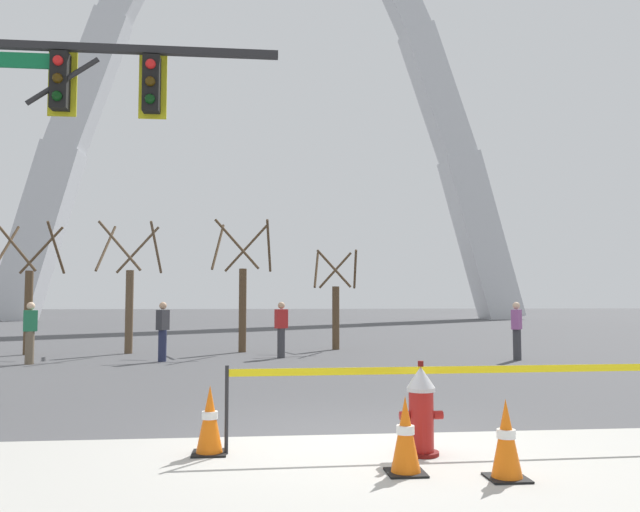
{
  "coord_description": "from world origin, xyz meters",
  "views": [
    {
      "loc": [
        -1.08,
        -7.48,
        1.63
      ],
      "look_at": [
        0.2,
        5.0,
        2.5
      ],
      "focal_mm": 36.03,
      "sensor_mm": 36.0,
      "label": 1
    }
  ],
  "objects": [
    {
      "name": "ground_plane",
      "position": [
        0.0,
        0.0,
        0.0
      ],
      "size": [
        240.0,
        240.0,
        0.0
      ],
      "primitive_type": "plane",
      "color": "#474749"
    },
    {
      "name": "fire_hydrant",
      "position": [
        0.68,
        -0.77,
        0.47
      ],
      "size": [
        0.46,
        0.48,
        0.99
      ],
      "color": "#5E0F0D",
      "rests_on": "ground"
    },
    {
      "name": "caution_tape_barrier",
      "position": [
        1.22,
        -0.46,
        0.64
      ],
      "size": [
        5.19,
        0.16,
        0.94
      ],
      "color": "#232326",
      "rests_on": "ground"
    },
    {
      "name": "traffic_cone_by_hydrant",
      "position": [
        1.22,
        -1.74,
        0.36
      ],
      "size": [
        0.36,
        0.36,
        0.73
      ],
      "color": "black",
      "rests_on": "ground"
    },
    {
      "name": "traffic_cone_mid_sidewalk",
      "position": [
        -1.53,
        -0.5,
        0.36
      ],
      "size": [
        0.36,
        0.36,
        0.73
      ],
      "color": "black",
      "rests_on": "ground"
    },
    {
      "name": "traffic_cone_curb_edge",
      "position": [
        0.35,
        -1.47,
        0.36
      ],
      "size": [
        0.36,
        0.36,
        0.73
      ],
      "color": "black",
      "rests_on": "ground"
    },
    {
      "name": "traffic_signal_gantry",
      "position": [
        -4.38,
        2.69,
        4.07
      ],
      "size": [
        5.02,
        0.44,
        6.0
      ],
      "color": "#232326",
      "rests_on": "ground"
    },
    {
      "name": "monument_arch",
      "position": [
        0.0,
        47.73,
        19.27
      ],
      "size": [
        44.83,
        3.15,
        44.43
      ],
      "color": "silver",
      "rests_on": "ground"
    },
    {
      "name": "tree_far_left",
      "position": [
        -7.89,
        12.82,
        1.77
      ],
      "size": [
        1.84,
        1.85,
        3.99
      ],
      "color": "brown",
      "rests_on": "ground"
    },
    {
      "name": "tree_left_mid",
      "position": [
        -4.93,
        12.94,
        1.8
      ],
      "size": [
        1.87,
        1.88,
        4.04
      ],
      "color": "brown",
      "rests_on": "ground"
    },
    {
      "name": "tree_center_left",
      "position": [
        -1.44,
        13.1,
        1.85
      ],
      "size": [
        1.92,
        1.93,
        4.15
      ],
      "color": "brown",
      "rests_on": "ground"
    },
    {
      "name": "tree_center_right",
      "position": [
        1.64,
        13.88,
        1.47
      ],
      "size": [
        1.54,
        1.55,
        3.31
      ],
      "color": "brown",
      "rests_on": "ground"
    },
    {
      "name": "pedestrian_walking_left",
      "position": [
        -3.51,
        10.15,
        0.82
      ],
      "size": [
        0.34,
        0.39,
        1.59
      ],
      "color": "#232847",
      "rests_on": "ground"
    },
    {
      "name": "pedestrian_standing_center",
      "position": [
        -0.3,
        10.91,
        0.82
      ],
      "size": [
        0.39,
        0.32,
        1.59
      ],
      "color": "#38383D",
      "rests_on": "ground"
    },
    {
      "name": "pedestrian_walking_right",
      "position": [
        -6.79,
        9.75,
        0.82
      ],
      "size": [
        0.39,
        0.3,
        1.59
      ],
      "color": "brown",
      "rests_on": "ground"
    },
    {
      "name": "pedestrian_near_trees",
      "position": [
        6.1,
        9.56,
        0.82
      ],
      "size": [
        0.37,
        0.39,
        1.59
      ],
      "color": "#38383D",
      "rests_on": "ground"
    }
  ]
}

